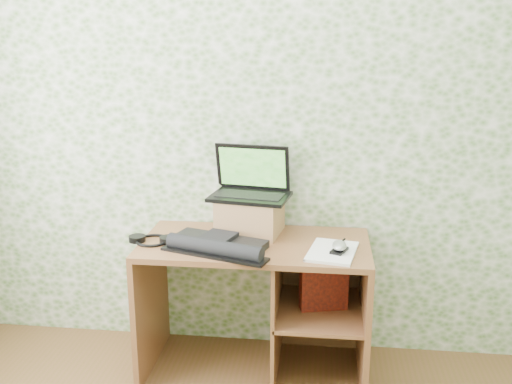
# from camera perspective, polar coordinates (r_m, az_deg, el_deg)

# --- Properties ---
(wall_back) EXTENTS (3.50, 0.00, 3.50)m
(wall_back) POSITION_cam_1_polar(r_m,az_deg,el_deg) (3.17, 0.56, 6.31)
(wall_back) COLOR silver
(wall_back) RESTS_ON ground
(desk) EXTENTS (1.20, 0.60, 0.75)m
(desk) POSITION_cam_1_polar(r_m,az_deg,el_deg) (3.13, 1.40, -9.52)
(desk) COLOR brown
(desk) RESTS_ON floor
(riser) EXTENTS (0.37, 0.32, 0.20)m
(riser) POSITION_cam_1_polar(r_m,az_deg,el_deg) (3.12, -0.60, -2.38)
(riser) COLOR #A56E4A
(riser) RESTS_ON desk
(laptop) EXTENTS (0.46, 0.35, 0.28)m
(laptop) POSITION_cam_1_polar(r_m,az_deg,el_deg) (3.11, -0.51, 0.74)
(laptop) COLOR black
(laptop) RESTS_ON riser
(keyboard) EXTENTS (0.57, 0.43, 0.08)m
(keyboard) POSITION_cam_1_polar(r_m,az_deg,el_deg) (2.90, -3.93, -5.28)
(keyboard) COLOR black
(keyboard) RESTS_ON desk
(headphones) EXTENTS (0.25, 0.18, 0.03)m
(headphones) POSITION_cam_1_polar(r_m,az_deg,el_deg) (3.06, -10.32, -4.73)
(headphones) COLOR black
(headphones) RESTS_ON desk
(notepad) EXTENTS (0.28, 0.35, 0.01)m
(notepad) POSITION_cam_1_polar(r_m,az_deg,el_deg) (2.89, 7.64, -5.92)
(notepad) COLOR white
(notepad) RESTS_ON desk
(mouse) EXTENTS (0.11, 0.13, 0.04)m
(mouse) POSITION_cam_1_polar(r_m,az_deg,el_deg) (2.86, 8.33, -5.55)
(mouse) COLOR #B1B1B3
(mouse) RESTS_ON notepad
(pen) EXTENTS (0.07, 0.15, 0.01)m
(pen) POSITION_cam_1_polar(r_m,az_deg,el_deg) (2.96, 8.35, -5.12)
(pen) COLOR black
(pen) RESTS_ON notepad
(red_box) EXTENTS (0.26, 0.14, 0.30)m
(red_box) POSITION_cam_1_polar(r_m,az_deg,el_deg) (3.07, 6.80, -8.96)
(red_box) COLOR #9A1E0E
(red_box) RESTS_ON desk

